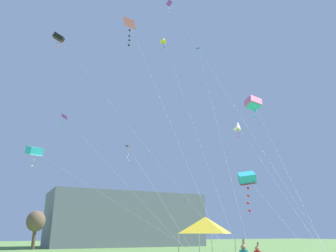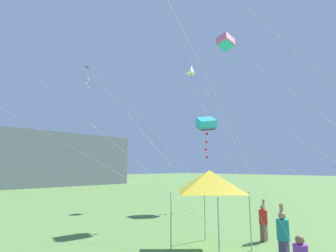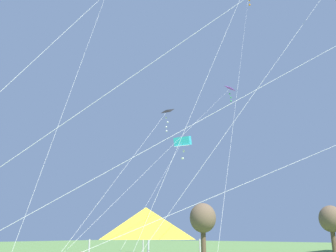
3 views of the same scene
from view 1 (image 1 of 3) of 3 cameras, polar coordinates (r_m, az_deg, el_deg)
The scene contains 15 objects.
distant_building at distance 67.56m, azimuth -7.50°, elevation -15.88°, with size 29.09×13.07×9.83m, color slate.
tree_far_right at distance 72.97m, azimuth 1.31°, elevation -14.96°, with size 4.51×4.51×9.11m.
tree_far_centre at distance 57.87m, azimuth -22.04°, elevation -15.18°, with size 2.89×2.89×5.84m.
festival_tent at distance 20.50m, azimuth 6.56°, elevation -16.79°, with size 2.66×2.66×3.35m.
kite_pink_box_0 at distance 30.20m, azimuth 14.61°, elevation 3.87°, with size 8.78×13.56×14.02m.
kite_blue_delta_1 at distance 43.33m, azimuth 5.47°, elevation 12.35°, with size 9.08×19.09×26.09m.
kite_pink_delta_2 at distance 25.63m, azimuth -6.60°, elevation 17.09°, with size 3.85×7.50×17.65m.
kite_purple_delta_3 at distance 36.03m, azimuth 0.42°, elevation 20.20°, with size 1.80×17.91×25.65m.
kite_black_delta_4 at distance 24.25m, azimuth -6.71°, elevation -3.94°, with size 1.79×8.91×8.78m.
kite_cyan_box_5 at distance 32.36m, azimuth -22.24°, elevation -4.11°, with size 10.23×18.07×10.06m.
kite_cyan_box_6 at distance 31.37m, azimuth 13.60°, elevation -8.90°, with size 10.13×16.92×8.00m.
kite_purple_delta_7 at distance 36.58m, azimuth -17.39°, elevation 1.35°, with size 5.00×21.98×14.66m.
kite_black_box_8 at distance 48.98m, azimuth -18.51°, elevation 14.34°, with size 10.76×25.72×28.81m.
kite_white_diamond_9 at distance 36.29m, azimuth 12.02°, elevation 0.05°, with size 11.40×19.61×14.08m.
kite_yellow_diamond_10 at distance 35.48m, azimuth -0.75°, elevation 14.67°, with size 1.42×12.82×22.14m.
Camera 1 is at (-17.04, -9.76, 2.42)m, focal length 35.00 mm.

